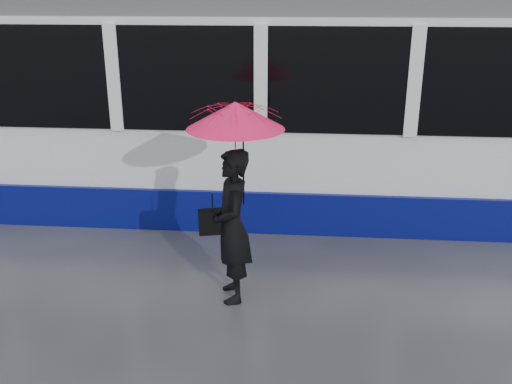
# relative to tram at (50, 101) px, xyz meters

# --- Properties ---
(ground) EXTENTS (90.00, 90.00, 0.00)m
(ground) POSITION_rel_tram_xyz_m (2.73, -2.50, -1.64)
(ground) COLOR #2D2D32
(ground) RESTS_ON ground
(rails) EXTENTS (34.00, 1.51, 0.02)m
(rails) POSITION_rel_tram_xyz_m (2.73, -0.00, -1.63)
(rails) COLOR #3F3D38
(rails) RESTS_ON ground
(tram) EXTENTS (26.00, 2.56, 3.35)m
(tram) POSITION_rel_tram_xyz_m (0.00, 0.00, 0.00)
(tram) COLOR white
(tram) RESTS_ON ground
(woman) EXTENTS (0.56, 0.72, 1.76)m
(woman) POSITION_rel_tram_xyz_m (3.33, -3.06, -0.76)
(woman) COLOR black
(woman) RESTS_ON ground
(umbrella) EXTENTS (1.25, 1.25, 1.19)m
(umbrella) POSITION_rel_tram_xyz_m (3.38, -3.06, 0.29)
(umbrella) COLOR #FF1578
(umbrella) RESTS_ON ground
(handbag) EXTENTS (0.34, 0.21, 0.45)m
(handbag) POSITION_rel_tram_xyz_m (3.11, -3.04, -0.72)
(handbag) COLOR black
(handbag) RESTS_ON ground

